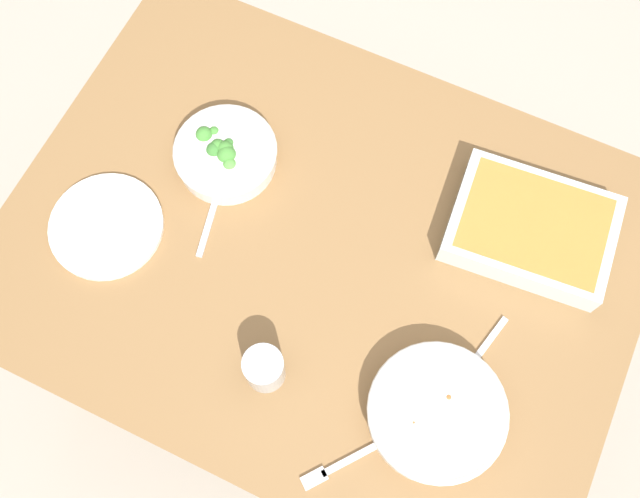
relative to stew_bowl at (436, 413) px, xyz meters
The scene contains 10 objects.
ground_plane 0.86m from the stew_bowl, 147.80° to the left, with size 6.00×6.00×0.00m, color #B2A899.
dining_table 0.39m from the stew_bowl, 147.80° to the left, with size 1.20×0.90×0.74m.
stew_bowl is the anchor object (origin of this frame).
broccoli_bowl 0.63m from the stew_bowl, 152.77° to the left, with size 0.20×0.20×0.07m.
baking_dish 0.39m from the stew_bowl, 85.06° to the left, with size 0.32×0.24×0.06m.
drink_cup 0.31m from the stew_bowl, 168.88° to the right, with size 0.07×0.07×0.08m.
side_plate 0.71m from the stew_bowl, behind, with size 0.22×0.22×0.01m, color white.
spoon_by_stew 0.11m from the stew_bowl, 76.12° to the left, with size 0.06×0.17×0.01m.
spoon_by_broccoli 0.57m from the stew_bowl, 160.15° to the left, with size 0.06×0.17×0.01m.
fork_on_table 0.19m from the stew_bowl, 127.96° to the right, with size 0.12×0.15×0.01m.
Camera 1 is at (0.20, -0.43, 2.03)m, focal length 40.50 mm.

